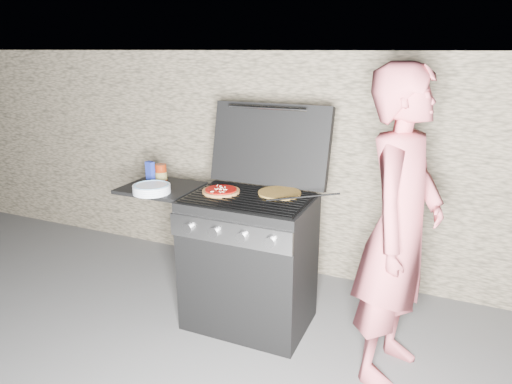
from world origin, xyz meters
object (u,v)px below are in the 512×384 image
at_px(pizza_topped, 221,191).
at_px(gas_grill, 216,255).
at_px(person, 399,230).
at_px(sauce_jar, 161,173).

bearing_deg(pizza_topped, gas_grill, -165.10).
relative_size(gas_grill, person, 0.76).
xyz_separation_m(pizza_topped, sauce_jar, (-0.53, 0.09, 0.04)).
bearing_deg(sauce_jar, gas_grill, -11.74).
bearing_deg(pizza_topped, sauce_jar, 170.45).
bearing_deg(person, sauce_jar, 95.28).
distance_m(pizza_topped, person, 1.15).
bearing_deg(gas_grill, pizza_topped, 14.90).
bearing_deg(gas_grill, sauce_jar, 168.26).
height_order(pizza_topped, person, person).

